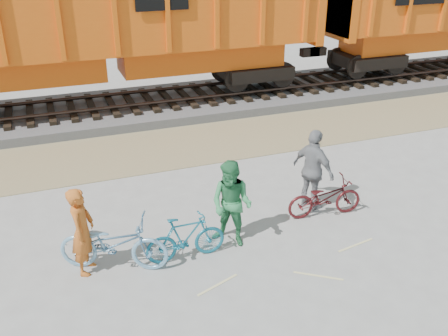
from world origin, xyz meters
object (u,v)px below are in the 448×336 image
Objects in this scene: bicycle_teal at (186,238)px; person_man at (232,204)px; hopper_car_center at (108,24)px; person_woman at (313,170)px; person_solo at (82,231)px; bicycle_blue at (113,243)px; bicycle_maroon at (325,198)px.

person_man is at bearing -78.85° from bicycle_teal.
hopper_car_center is 7.50× the size of person_woman.
hopper_car_center is 7.90× the size of person_man.
person_solo is 2.81m from person_man.
bicycle_teal is 3.34m from person_woman.
person_man is (2.31, 0.01, 0.36)m from bicycle_blue.
bicycle_maroon is 2.34m from person_man.
hopper_car_center is at bearing 27.14° from bicycle_maroon.
hopper_car_center is at bearing 14.60° from bicycle_blue.
bicycle_teal is at bearing -74.10° from bicycle_blue.
person_woman is (4.49, 0.70, 0.41)m from bicycle_blue.
person_woman is at bearing 20.58° from bicycle_maroon.
hopper_car_center is 8.28× the size of person_solo.
bicycle_blue is 4.60m from bicycle_maroon.
person_solo reaches higher than bicycle_blue.
bicycle_maroon is at bearing -81.70° from bicycle_teal.
bicycle_maroon is at bearing -62.14° from bicycle_blue.
person_man is 0.95× the size of person_woman.
bicycle_maroon is (3.14, -8.35, -2.57)m from hopper_car_center.
hopper_car_center reaches higher than bicycle_teal.
bicycle_blue is 1.19× the size of person_solo.
bicycle_maroon is at bearing -65.89° from person_solo.
hopper_car_center is at bearing 142.17° from person_man.
person_woman is at bearing -61.29° from person_solo.
bicycle_blue is at bearing 81.61° from bicycle_teal.
hopper_car_center is at bearing 0.63° from person_woman.
person_woman is at bearing -74.57° from bicycle_teal.
bicycle_teal is at bearing 105.00° from bicycle_maroon.
person_solo is (-1.81, 0.29, 0.38)m from bicycle_teal.
bicycle_maroon is 0.99× the size of person_solo.
person_man reaches higher than person_solo.
bicycle_teal is 0.87× the size of person_man.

